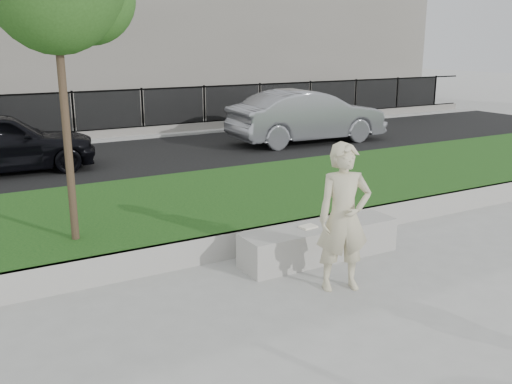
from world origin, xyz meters
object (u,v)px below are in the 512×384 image
stone_bench (320,242)px  man (344,218)px  car_silver (307,116)px  book (308,227)px

stone_bench → man: size_ratio=1.28×
man → car_silver: (5.67, 9.02, -0.11)m
stone_bench → book: (-0.19, 0.02, 0.26)m
man → book: bearing=99.1°
man → book: 1.11m
stone_bench → car_silver: size_ratio=0.50×
stone_bench → man: (-0.36, -0.98, 0.70)m
car_silver → book: bearing=148.0°
man → stone_bench: bearing=88.4°
stone_bench → book: 0.33m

